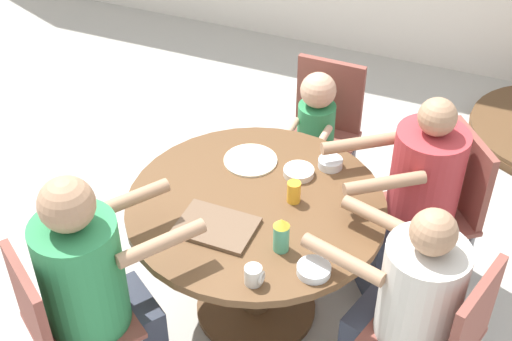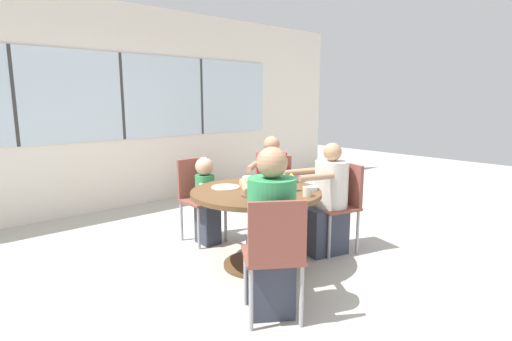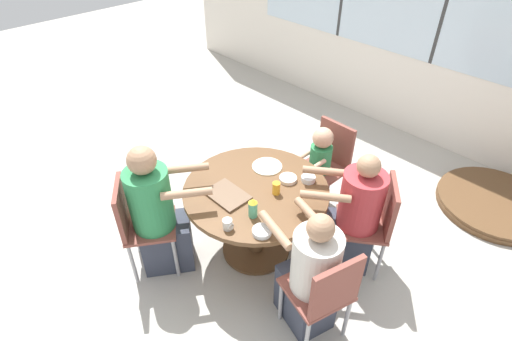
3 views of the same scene
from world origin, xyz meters
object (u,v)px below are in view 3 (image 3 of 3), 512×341
object	(u,v)px
chair_for_man_teal_shirt	(137,220)
person_man_teal_shirt	(158,217)
person_toddler	(317,173)
coffee_mug	(228,224)
bowl_white_shallow	(288,179)
chair_for_woman_green_shirt	(375,218)
chair_for_man_blue_shirt	(325,292)
folded_table_stack	(495,203)
chair_for_toddler	(328,159)
bowl_cereal	(308,179)
juice_glass	(276,188)
person_woman_green_shirt	(352,219)
bowl_fruit	(262,231)
person_man_blue_shirt	(310,278)
sippy_cup	(253,207)

from	to	relation	value
chair_for_man_teal_shirt	person_man_teal_shirt	xyz separation A→B (m)	(0.09, 0.14, 0.01)
person_toddler	coffee_mug	distance (m)	1.30
person_man_teal_shirt	bowl_white_shallow	xyz separation A→B (m)	(0.55, 0.91, 0.19)
chair_for_woman_green_shirt	chair_for_man_blue_shirt	world-z (taller)	same
chair_for_woman_green_shirt	coffee_mug	xyz separation A→B (m)	(-0.59, -1.02, 0.22)
coffee_mug	folded_table_stack	world-z (taller)	coffee_mug
bowl_white_shallow	person_toddler	bearing A→B (deg)	100.54
chair_for_toddler	bowl_cereal	xyz separation A→B (m)	(0.22, -0.58, 0.20)
chair_for_toddler	folded_table_stack	xyz separation A→B (m)	(1.27, 1.17, -0.49)
bowl_cereal	juice_glass	bearing A→B (deg)	-103.95
chair_for_woman_green_shirt	person_woman_green_shirt	xyz separation A→B (m)	(-0.14, -0.10, -0.03)
chair_for_man_teal_shirt	person_toddler	xyz separation A→B (m)	(0.54, 1.59, -0.09)
chair_for_toddler	bowl_white_shallow	xyz separation A→B (m)	(0.10, -0.70, 0.20)
chair_for_toddler	person_woman_green_shirt	size ratio (longest dim) A/B	0.79
chair_for_toddler	chair_for_man_blue_shirt	bearing A→B (deg)	127.44
bowl_white_shallow	person_man_teal_shirt	bearing A→B (deg)	-121.07
chair_for_man_teal_shirt	person_woman_green_shirt	world-z (taller)	person_woman_green_shirt
person_toddler	bowl_white_shallow	xyz separation A→B (m)	(0.10, -0.54, 0.28)
person_woman_green_shirt	bowl_white_shallow	world-z (taller)	person_woman_green_shirt
chair_for_man_teal_shirt	bowl_fruit	size ratio (longest dim) A/B	6.44
person_man_teal_shirt	person_man_blue_shirt	bearing A→B (deg)	54.19
chair_for_woman_green_shirt	coffee_mug	distance (m)	1.20
person_man_teal_shirt	person_toddler	world-z (taller)	person_man_teal_shirt
juice_glass	bowl_fruit	size ratio (longest dim) A/B	0.75
person_woman_green_shirt	bowl_fruit	size ratio (longest dim) A/B	8.19
chair_for_toddler	folded_table_stack	world-z (taller)	chair_for_toddler
person_toddler	chair_for_man_blue_shirt	bearing A→B (deg)	131.32
person_toddler	sippy_cup	world-z (taller)	person_toddler
bowl_fruit	person_man_blue_shirt	bearing A→B (deg)	14.33
person_woman_green_shirt	person_man_blue_shirt	distance (m)	0.69
chair_for_toddler	person_man_teal_shirt	distance (m)	1.67
chair_for_man_blue_shirt	person_woman_green_shirt	world-z (taller)	person_woman_green_shirt
bowl_white_shallow	folded_table_stack	world-z (taller)	bowl_white_shallow
person_man_blue_shirt	bowl_white_shallow	distance (m)	0.84
chair_for_woman_green_shirt	juice_glass	size ratio (longest dim) A/B	8.59
coffee_mug	sippy_cup	xyz separation A→B (m)	(0.03, 0.22, 0.04)
chair_for_man_blue_shirt	bowl_fruit	size ratio (longest dim) A/B	6.44
chair_for_toddler	person_man_blue_shirt	distance (m)	1.39
person_toddler	folded_table_stack	world-z (taller)	person_toddler
chair_for_man_teal_shirt	person_man_teal_shirt	size ratio (longest dim) A/B	0.73
bowl_cereal	folded_table_stack	size ratio (longest dim) A/B	0.10
chair_for_man_blue_shirt	bowl_cereal	xyz separation A→B (m)	(-0.69, 0.63, 0.20)
chair_for_woman_green_shirt	bowl_cereal	world-z (taller)	chair_for_woman_green_shirt
person_man_teal_shirt	coffee_mug	bearing A→B (deg)	52.32
person_man_blue_shirt	person_man_teal_shirt	bearing A→B (deg)	125.95
person_man_blue_shirt	person_toddler	distance (m)	1.26
juice_glass	sippy_cup	bearing A→B (deg)	-79.40
bowl_white_shallow	chair_for_toddler	bearing A→B (deg)	98.10
person_man_blue_shirt	bowl_fruit	xyz separation A→B (m)	(-0.38, -0.10, 0.24)
person_man_teal_shirt	chair_for_man_blue_shirt	bearing A→B (deg)	50.16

